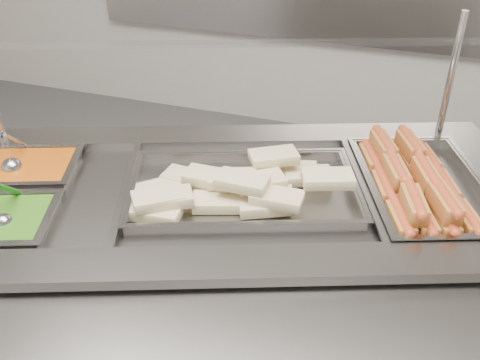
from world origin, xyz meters
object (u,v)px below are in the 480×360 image
(steam_counter, at_px, (226,293))
(serving_spoon, at_px, (4,216))
(pan_wraps, at_px, (243,193))
(ladle, at_px, (12,166))
(pan_hotdogs, at_px, (422,194))
(sneeze_guard, at_px, (221,48))

(steam_counter, xyz_separation_m, serving_spoon, (-0.47, -0.32, 0.42))
(pan_wraps, height_order, ladle, ladle)
(ladle, relative_size, serving_spoon, 1.08)
(pan_hotdogs, bearing_deg, steam_counter, -159.39)
(steam_counter, xyz_separation_m, pan_hotdogs, (0.53, 0.20, 0.37))
(pan_hotdogs, xyz_separation_m, pan_wraps, (-0.48, -0.18, 0.01))
(sneeze_guard, relative_size, pan_hotdogs, 2.60)
(steam_counter, distance_m, ladle, 0.76)
(ladle, bearing_deg, serving_spoon, -55.38)
(ladle, bearing_deg, sneeze_guard, 27.93)
(pan_hotdogs, relative_size, pan_wraps, 0.82)
(steam_counter, relative_size, pan_wraps, 2.64)
(serving_spoon, bearing_deg, pan_hotdogs, 27.50)
(steam_counter, bearing_deg, pan_hotdogs, 20.61)
(pan_hotdogs, relative_size, ladle, 3.50)
(ladle, xyz_separation_m, serving_spoon, (0.15, -0.22, 0.00))
(pan_hotdogs, relative_size, serving_spoon, 3.80)
(steam_counter, xyz_separation_m, ladle, (-0.62, -0.11, 0.41))
(steam_counter, bearing_deg, ladle, -170.19)
(steam_counter, relative_size, serving_spoon, 12.27)
(pan_wraps, bearing_deg, serving_spoon, -146.87)
(sneeze_guard, height_order, serving_spoon, sneeze_guard)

